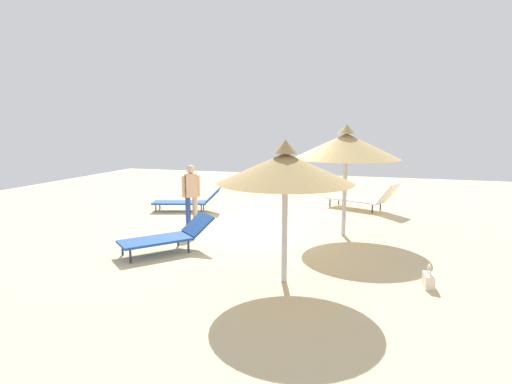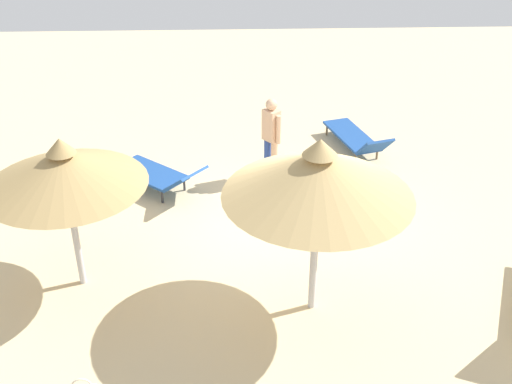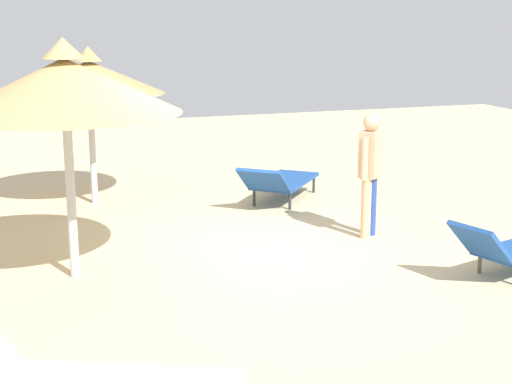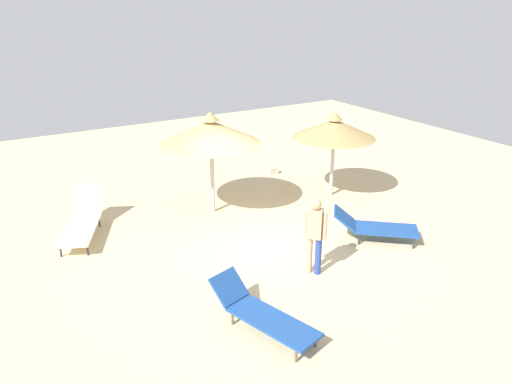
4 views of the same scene
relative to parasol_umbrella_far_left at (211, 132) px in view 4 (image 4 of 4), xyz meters
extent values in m
cube|color=beige|center=(1.81, 0.17, -2.16)|extent=(24.00, 24.00, 0.10)
cylinder|color=#B2B2B7|center=(0.00, 0.00, -1.01)|extent=(0.10, 0.10, 2.21)
cone|color=tan|center=(0.00, 0.00, 0.00)|extent=(2.47, 2.47, 0.58)
cone|color=tan|center=(0.00, 0.00, 0.39)|extent=(0.44, 0.44, 0.22)
cylinder|color=#B2B2B7|center=(0.66, 3.33, -1.08)|extent=(0.10, 0.10, 2.07)
cone|color=tan|center=(0.66, 3.33, -0.20)|extent=(2.22, 2.22, 0.49)
cone|color=tan|center=(0.66, 3.33, 0.14)|extent=(0.40, 0.40, 0.22)
cube|color=#1E478C|center=(5.04, -1.40, -1.85)|extent=(1.73, 1.03, 0.05)
cylinder|color=brown|center=(5.63, -0.97, -1.99)|extent=(0.04, 0.04, 0.23)
cylinder|color=brown|center=(5.77, -1.44, -1.99)|extent=(0.04, 0.04, 0.23)
cylinder|color=brown|center=(4.31, -1.36, -1.99)|extent=(0.04, 0.04, 0.23)
cylinder|color=brown|center=(4.45, -1.83, -1.99)|extent=(0.04, 0.04, 0.23)
cube|color=#1E478C|center=(4.07, -1.69, -1.63)|extent=(0.59, 0.69, 0.43)
cube|color=silver|center=(-0.04, -3.32, -1.83)|extent=(1.85, 1.30, 0.05)
cylinder|color=#2D2D33|center=(0.73, -3.36, -1.98)|extent=(0.04, 0.04, 0.26)
cylinder|color=#2D2D33|center=(0.51, -3.87, -1.98)|extent=(0.04, 0.04, 0.26)
cylinder|color=#2D2D33|center=(-0.59, -2.77, -1.98)|extent=(0.04, 0.04, 0.26)
cylinder|color=#2D2D33|center=(-0.82, -3.28, -1.98)|extent=(0.04, 0.04, 0.26)
cube|color=silver|center=(-1.04, -2.88, -1.51)|extent=(0.72, 0.80, 0.62)
cube|color=#1E478C|center=(3.51, 2.62, -1.82)|extent=(1.43, 1.51, 0.05)
cylinder|color=#2D2D33|center=(3.67, 3.26, -1.98)|extent=(0.04, 0.04, 0.26)
cylinder|color=#2D2D33|center=(4.11, 2.89, -1.98)|extent=(0.04, 0.04, 0.26)
cylinder|color=#2D2D33|center=(2.90, 2.35, -1.98)|extent=(0.04, 0.04, 0.26)
cylinder|color=#2D2D33|center=(3.34, 1.99, -1.98)|extent=(0.04, 0.04, 0.26)
cube|color=#1E478C|center=(2.90, 1.91, -1.61)|extent=(0.84, 0.82, 0.40)
cylinder|color=navy|center=(3.86, 0.42, -1.71)|extent=(0.13, 0.13, 0.79)
cylinder|color=tan|center=(3.72, 0.30, -1.71)|extent=(0.13, 0.13, 0.79)
cube|color=tan|center=(3.79, 0.36, -1.02)|extent=(0.36, 0.35, 0.59)
sphere|color=tan|center=(3.79, 0.36, -0.62)|extent=(0.21, 0.21, 0.21)
cylinder|color=tan|center=(3.94, 0.49, -1.05)|extent=(0.09, 0.09, 0.55)
cylinder|color=tan|center=(3.65, 0.24, -1.05)|extent=(0.09, 0.09, 0.55)
cube|color=beige|center=(-1.62, 2.87, -2.00)|extent=(0.17, 0.35, 0.22)
torus|color=beige|center=(-1.62, 2.87, -1.84)|extent=(0.05, 0.24, 0.24)
camera|label=1|loc=(-0.82, 9.76, 0.48)|focal=29.00mm
camera|label=2|loc=(-6.92, 1.04, 3.84)|focal=44.69mm
camera|label=3|loc=(-0.78, -8.44, 0.80)|focal=54.91mm
camera|label=4|loc=(10.64, -5.06, 3.05)|focal=34.63mm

